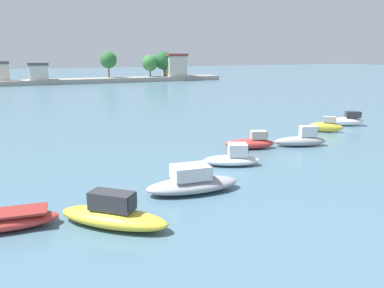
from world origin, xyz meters
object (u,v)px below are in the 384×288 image
Objects in this scene: moored_boat_1 at (2,221)px; moored_boat_2 at (113,215)px; moored_boat_4 at (233,158)px; moored_boat_5 at (251,143)px; moored_boat_3 at (192,182)px; moored_boat_8 at (348,120)px; moored_boat_7 at (326,126)px; moored_boat_6 at (301,140)px.

moored_boat_2 is at bearing -14.20° from moored_boat_1.
moored_boat_4 reaches higher than moored_boat_5.
moored_boat_3 is at bearing 69.82° from moored_boat_2.
moored_boat_8 is at bearing 27.05° from moored_boat_1.
moored_boat_4 reaches higher than moored_boat_1.
moored_boat_2 is at bearing -124.41° from moored_boat_4.
moored_boat_8 reaches higher than moored_boat_1.
moored_boat_7 is (28.88, 11.42, 0.20)m from moored_boat_1.
moored_boat_1 is 1.63× the size of moored_boat_7.
moored_boat_6 is 7.19m from moored_boat_7.
moored_boat_1 is at bearing -143.70° from moored_boat_6.
moored_boat_4 is at bearing -143.47° from moored_boat_6.
moored_boat_5 is at bearing 30.51° from moored_boat_1.
moored_boat_2 reaches higher than moored_boat_1.
moored_boat_8 is at bearing 45.39° from moored_boat_6.
moored_boat_5 is at bearing 66.77° from moored_boat_4.
moored_boat_2 reaches higher than moored_boat_3.
moored_boat_8 is (33.48, 13.21, 0.21)m from moored_boat_1.
moored_boat_1 is 1.18× the size of moored_boat_4.
moored_boat_2 is 27.51m from moored_boat_7.
moored_boat_2 is 1.09× the size of moored_boat_6.
moored_boat_8 reaches higher than moored_boat_5.
moored_boat_4 is 1.15× the size of moored_boat_8.
moored_boat_3 is (9.79, 1.03, 0.18)m from moored_boat_1.
moored_boat_2 is 5.78m from moored_boat_3.
moored_boat_5 is 4.52m from moored_boat_6.
moored_boat_3 is 1.51× the size of moored_boat_8.
moored_boat_6 is 1.27× the size of moored_boat_8.
moored_boat_5 is 0.92× the size of moored_boat_6.
moored_boat_2 is 11.85m from moored_boat_4.
moored_boat_3 is 21.73m from moored_boat_7.
moored_boat_3 is at bearing -119.23° from moored_boat_4.
moored_boat_8 is (23.69, 12.18, 0.03)m from moored_boat_3.
moored_boat_3 reaches higher than moored_boat_1.
moored_boat_4 is at bearing -116.62° from moored_boat_5.
moored_boat_4 is (4.79, 3.81, -0.04)m from moored_boat_3.
moored_boat_5 is (13.67, 10.23, -0.05)m from moored_boat_2.
moored_boat_7 reaches higher than moored_boat_1.
moored_boat_2 is 0.92× the size of moored_boat_3.
moored_boat_6 is at bearing -107.46° from moored_boat_7.
moored_boat_6 reaches higher than moored_boat_8.
moored_boat_5 is 1.18× the size of moored_boat_8.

